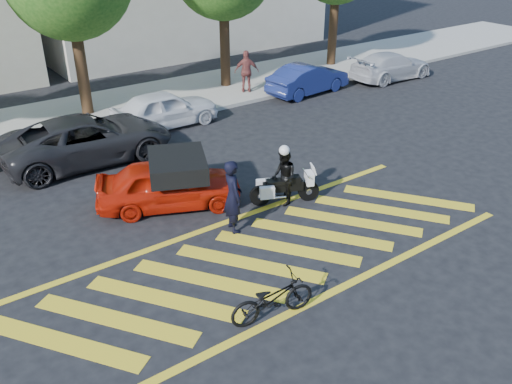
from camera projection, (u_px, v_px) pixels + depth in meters
ground at (271, 255)px, 12.89m from camera, size 90.00×90.00×0.00m
sidewalk at (88, 114)px, 21.48m from camera, size 60.00×5.00×0.15m
crosswalk at (269, 255)px, 12.87m from camera, size 12.33×4.00×0.01m
officer_bike at (233, 196)px, 13.47m from camera, size 0.61×0.79×1.93m
bicycle at (272, 298)px, 10.72m from camera, size 1.89×0.92×0.95m
police_motorcycle at (284, 188)px, 14.97m from camera, size 1.86×1.08×0.87m
officer_moto at (284, 177)px, 14.80m from camera, size 0.87×0.96×1.61m
red_convertible at (169, 184)px, 14.73m from camera, size 4.20×3.01×1.33m
parked_mid_left at (87, 139)px, 17.37m from camera, size 5.50×2.67×1.51m
parked_mid_right at (165, 109)px, 20.18m from camera, size 4.04×1.63×1.38m
parked_right at (308, 79)px, 23.86m from camera, size 4.06×1.71×1.31m
parked_far_right at (391, 66)px, 25.88m from camera, size 4.45×1.93×1.28m
pedestrian_right at (247, 71)px, 23.46m from camera, size 1.13×0.92×1.80m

